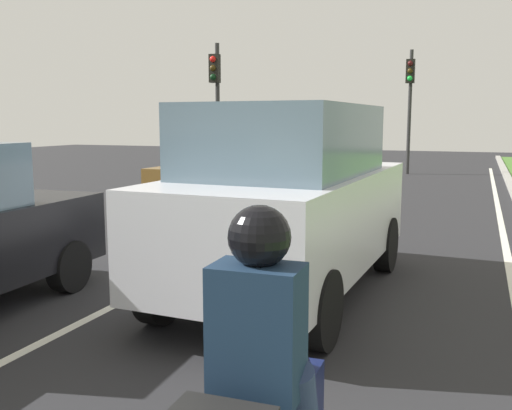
% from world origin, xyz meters
% --- Properties ---
extents(ground_plane, '(60.00, 60.00, 0.00)m').
position_xyz_m(ground_plane, '(0.00, 14.00, 0.00)').
color(ground_plane, '#262628').
extents(lane_line_center, '(0.12, 32.00, 0.01)m').
position_xyz_m(lane_line_center, '(-0.70, 14.00, 0.00)').
color(lane_line_center, silver).
rests_on(lane_line_center, ground).
extents(lane_line_right_edge, '(0.12, 32.00, 0.01)m').
position_xyz_m(lane_line_right_edge, '(3.60, 14.00, 0.00)').
color(lane_line_right_edge, silver).
rests_on(lane_line_right_edge, ground).
extents(car_suv_ahead, '(2.12, 4.57, 2.28)m').
position_xyz_m(car_suv_ahead, '(1.01, 9.11, 1.17)').
color(car_suv_ahead, silver).
rests_on(car_suv_ahead, ground).
extents(car_hatchback_far, '(1.84, 3.76, 1.78)m').
position_xyz_m(car_hatchback_far, '(-2.60, 14.68, 0.88)').
color(car_hatchback_far, brown).
rests_on(car_hatchback_far, ground).
extents(rider_person, '(0.51, 0.41, 1.16)m').
position_xyz_m(rider_person, '(2.23, 4.93, 1.19)').
color(rider_person, '#192D47').
rests_on(rider_person, ground).
extents(traffic_light_overhead_left, '(0.32, 0.50, 4.58)m').
position_xyz_m(traffic_light_overhead_left, '(-4.99, 19.86, 3.04)').
color(traffic_light_overhead_left, '#2D2D2D').
rests_on(traffic_light_overhead_left, ground).
extents(traffic_light_far_median, '(0.32, 0.50, 4.80)m').
position_xyz_m(traffic_light_far_median, '(0.48, 25.85, 3.18)').
color(traffic_light_far_median, '#2D2D2D').
rests_on(traffic_light_far_median, ground).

